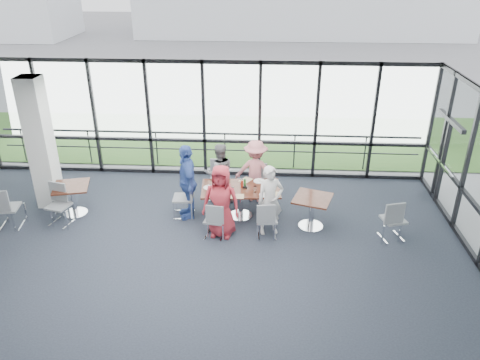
# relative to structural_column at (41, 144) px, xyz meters

# --- Properties ---
(floor) EXTENTS (12.00, 10.00, 0.02)m
(floor) POSITION_rel_structural_column_xyz_m (3.60, -3.00, -1.61)
(floor) COLOR #1F252F
(floor) RESTS_ON ground
(ceiling) EXTENTS (12.00, 10.00, 0.04)m
(ceiling) POSITION_rel_structural_column_xyz_m (3.60, -3.00, 1.60)
(ceiling) COLOR white
(ceiling) RESTS_ON ground
(curtain_wall_back) EXTENTS (12.00, 0.10, 3.20)m
(curtain_wall_back) POSITION_rel_structural_column_xyz_m (3.60, 2.00, 0.00)
(curtain_wall_back) COLOR white
(curtain_wall_back) RESTS_ON ground
(exit_door) EXTENTS (0.12, 1.60, 2.10)m
(exit_door) POSITION_rel_structural_column_xyz_m (9.60, 0.75, -0.55)
(exit_door) COLOR black
(exit_door) RESTS_ON ground
(structural_column) EXTENTS (0.50, 0.50, 3.20)m
(structural_column) POSITION_rel_structural_column_xyz_m (0.00, 0.00, 0.00)
(structural_column) COLOR white
(structural_column) RESTS_ON ground
(apron) EXTENTS (80.00, 70.00, 0.02)m
(apron) POSITION_rel_structural_column_xyz_m (3.60, 7.00, -1.62)
(apron) COLOR gray
(apron) RESTS_ON ground
(grass_strip) EXTENTS (80.00, 5.00, 0.01)m
(grass_strip) POSITION_rel_structural_column_xyz_m (3.60, 5.00, -1.59)
(grass_strip) COLOR #305F25
(grass_strip) RESTS_ON ground
(guard_rail) EXTENTS (12.00, 0.06, 0.06)m
(guard_rail) POSITION_rel_structural_column_xyz_m (3.60, 2.60, -1.10)
(guard_rail) COLOR #2D2D33
(guard_rail) RESTS_ON ground
(main_table) EXTENTS (1.87, 1.12, 0.75)m
(main_table) POSITION_rel_structural_column_xyz_m (4.73, -0.32, -0.99)
(main_table) COLOR #381B10
(main_table) RESTS_ON ground
(side_table_left) EXTENTS (0.95, 0.95, 0.75)m
(side_table_left) POSITION_rel_structural_column_xyz_m (0.76, -0.44, -0.98)
(side_table_left) COLOR #381B10
(side_table_left) RESTS_ON ground
(side_table_right) EXTENTS (1.00, 1.00, 0.75)m
(side_table_right) POSITION_rel_structural_column_xyz_m (6.36, -0.69, -0.98)
(side_table_right) COLOR #381B10
(side_table_right) RESTS_ON ground
(diner_near_left) EXTENTS (0.88, 0.64, 1.66)m
(diner_near_left) POSITION_rel_structural_column_xyz_m (4.36, -1.14, -0.77)
(diner_near_left) COLOR #A82833
(diner_near_left) RESTS_ON ground
(diner_near_right) EXTENTS (0.68, 0.58, 1.60)m
(diner_near_right) POSITION_rel_structural_column_xyz_m (5.41, -0.99, -0.80)
(diner_near_right) COLOR silver
(diner_near_right) RESTS_ON ground
(diner_far_left) EXTENTS (0.84, 0.64, 1.53)m
(diner_far_left) POSITION_rel_structural_column_xyz_m (4.16, 0.43, -0.83)
(diner_far_left) COLOR slate
(diner_far_left) RESTS_ON ground
(diner_far_right) EXTENTS (1.06, 0.61, 1.59)m
(diner_far_right) POSITION_rel_structural_column_xyz_m (5.04, 0.55, -0.81)
(diner_far_right) COLOR #CF7579
(diner_far_right) RESTS_ON ground
(diner_end) EXTENTS (0.86, 1.18, 1.81)m
(diner_end) POSITION_rel_structural_column_xyz_m (3.50, -0.37, -0.70)
(diner_end) COLOR #3552A1
(diner_end) RESTS_ON ground
(chair_main_nl) EXTENTS (0.47, 0.47, 0.84)m
(chair_main_nl) POSITION_rel_structural_column_xyz_m (4.21, -1.22, -1.18)
(chair_main_nl) COLOR gray
(chair_main_nl) RESTS_ON ground
(chair_main_nr) EXTENTS (0.47, 0.47, 0.86)m
(chair_main_nr) POSITION_rel_structural_column_xyz_m (5.35, -1.16, -1.17)
(chair_main_nr) COLOR gray
(chair_main_nr) RESTS_ON ground
(chair_main_fl) EXTENTS (0.49, 0.49, 0.96)m
(chair_main_fl) POSITION_rel_structural_column_xyz_m (4.13, 0.57, -1.12)
(chair_main_fl) COLOR gray
(chair_main_fl) RESTS_ON ground
(chair_main_fr) EXTENTS (0.47, 0.47, 0.85)m
(chair_main_fr) POSITION_rel_structural_column_xyz_m (5.11, 0.63, -1.17)
(chair_main_fr) COLOR gray
(chair_main_fr) RESTS_ON ground
(chair_main_end) EXTENTS (0.49, 0.49, 0.95)m
(chair_main_end) POSITION_rel_structural_column_xyz_m (3.39, -0.38, -1.12)
(chair_main_end) COLOR gray
(chair_main_end) RESTS_ON ground
(chair_spare_la) EXTENTS (0.56, 0.56, 1.00)m
(chair_spare_la) POSITION_rel_structural_column_xyz_m (-0.46, -1.13, -1.10)
(chair_spare_la) COLOR gray
(chair_spare_la) RESTS_ON ground
(chair_spare_lb) EXTENTS (0.56, 0.56, 0.93)m
(chair_spare_lb) POSITION_rel_structural_column_xyz_m (0.62, -0.91, -1.13)
(chair_spare_lb) COLOR gray
(chair_spare_lb) RESTS_ON ground
(chair_spare_r) EXTENTS (0.57, 0.57, 0.94)m
(chair_spare_r) POSITION_rel_structural_column_xyz_m (8.07, -1.07, -1.13)
(chair_spare_r) COLOR gray
(chair_spare_r) RESTS_ON ground
(plate_nl) EXTENTS (0.24, 0.24, 0.01)m
(plate_nl) POSITION_rel_structural_column_xyz_m (4.24, -0.63, -0.84)
(plate_nl) COLOR white
(plate_nl) RESTS_ON main_table
(plate_nr) EXTENTS (0.25, 0.25, 0.01)m
(plate_nr) POSITION_rel_structural_column_xyz_m (5.29, -0.64, -0.84)
(plate_nr) COLOR white
(plate_nr) RESTS_ON main_table
(plate_fl) EXTENTS (0.26, 0.26, 0.01)m
(plate_fl) POSITION_rel_structural_column_xyz_m (4.23, -0.01, -0.84)
(plate_fl) COLOR white
(plate_fl) RESTS_ON main_table
(plate_fr) EXTENTS (0.27, 0.27, 0.01)m
(plate_fr) POSITION_rel_structural_column_xyz_m (5.15, 0.06, -0.84)
(plate_fr) COLOR white
(plate_fr) RESTS_ON main_table
(plate_end) EXTENTS (0.25, 0.25, 0.01)m
(plate_end) POSITION_rel_structural_column_xyz_m (3.99, -0.36, -0.84)
(plate_end) COLOR white
(plate_end) RESTS_ON main_table
(tumbler_a) EXTENTS (0.07, 0.07, 0.13)m
(tumbler_a) POSITION_rel_structural_column_xyz_m (4.56, -0.57, -0.78)
(tumbler_a) COLOR white
(tumbler_a) RESTS_ON main_table
(tumbler_b) EXTENTS (0.07, 0.07, 0.14)m
(tumbler_b) POSITION_rel_structural_column_xyz_m (5.07, -0.50, -0.78)
(tumbler_b) COLOR white
(tumbler_b) RESTS_ON main_table
(tumbler_c) EXTENTS (0.06, 0.06, 0.13)m
(tumbler_c) POSITION_rel_structural_column_xyz_m (4.74, -0.11, -0.79)
(tumbler_c) COLOR white
(tumbler_c) RESTS_ON main_table
(tumbler_d) EXTENTS (0.06, 0.06, 0.13)m
(tumbler_d) POSITION_rel_structural_column_xyz_m (4.07, -0.46, -0.79)
(tumbler_d) COLOR white
(tumbler_d) RESTS_ON main_table
(menu_a) EXTENTS (0.33, 0.24, 0.00)m
(menu_a) POSITION_rel_structural_column_xyz_m (4.66, -0.74, -0.85)
(menu_a) COLOR beige
(menu_a) RESTS_ON main_table
(menu_b) EXTENTS (0.33, 0.24, 0.00)m
(menu_b) POSITION_rel_structural_column_xyz_m (5.48, -0.58, -0.85)
(menu_b) COLOR beige
(menu_b) RESTS_ON main_table
(menu_c) EXTENTS (0.36, 0.39, 0.00)m
(menu_c) POSITION_rel_structural_column_xyz_m (4.83, 0.10, -0.85)
(menu_c) COLOR beige
(menu_c) RESTS_ON main_table
(condiment_caddy) EXTENTS (0.10, 0.07, 0.04)m
(condiment_caddy) POSITION_rel_structural_column_xyz_m (4.83, -0.32, -0.83)
(condiment_caddy) COLOR black
(condiment_caddy) RESTS_ON main_table
(ketchup_bottle) EXTENTS (0.06, 0.06, 0.18)m
(ketchup_bottle) POSITION_rel_structural_column_xyz_m (4.76, -0.30, -0.76)
(ketchup_bottle) COLOR maroon
(ketchup_bottle) RESTS_ON main_table
(green_bottle) EXTENTS (0.05, 0.05, 0.20)m
(green_bottle) POSITION_rel_structural_column_xyz_m (4.82, -0.25, -0.75)
(green_bottle) COLOR #23722D
(green_bottle) RESTS_ON main_table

